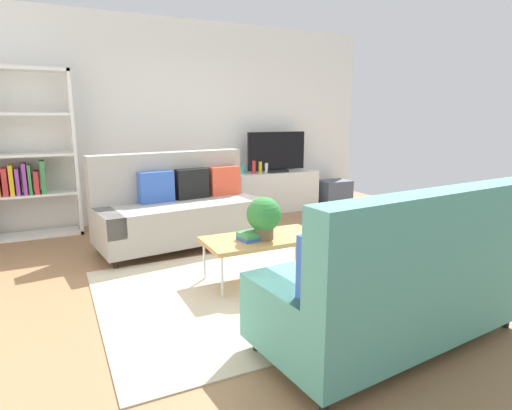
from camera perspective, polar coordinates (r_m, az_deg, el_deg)
The scene contains 17 objects.
ground_plane at distance 4.19m, azimuth 0.51°, elevation -9.39°, with size 7.68×7.68×0.00m, color #936B47.
wall_far at distance 6.53m, azimuth -10.68°, elevation 11.10°, with size 6.40×0.12×2.90m, color white.
area_rug at distance 3.89m, azimuth 1.59°, elevation -11.07°, with size 2.90×2.20×0.01m, color beige.
couch_beige at distance 5.08m, azimuth -10.38°, elevation -0.44°, with size 1.99×1.07×1.10m.
couch_green at distance 3.00m, azimuth 18.74°, elevation -9.94°, with size 1.97×1.02×1.10m.
coffee_table at distance 3.94m, azimuth 0.92°, elevation -4.74°, with size 1.10×0.56×0.42m.
tv_console at distance 6.89m, azimuth 2.65°, elevation 1.87°, with size 1.40×0.44×0.64m, color silver.
tv at distance 6.79m, azimuth 2.79°, elevation 7.10°, with size 1.00×0.20×0.64m.
bookshelf at distance 6.01m, azimuth -28.66°, elevation 5.23°, with size 1.10×0.36×2.10m.
storage_trunk at distance 7.41m, azimuth 10.52°, elevation 1.61°, with size 0.52×0.40×0.44m, color #4C5666.
potted_plant at distance 3.82m, azimuth 1.08°, elevation -1.50°, with size 0.32×0.32×0.39m.
table_book_0 at distance 3.85m, azimuth -0.50°, elevation -4.46°, with size 0.24×0.18×0.03m, color #3359B2.
table_book_1 at distance 3.84m, azimuth -0.50°, elevation -3.93°, with size 0.24×0.18×0.04m, color #3F8C4C.
vase_0 at distance 6.62m, azimuth -1.95°, elevation 4.82°, with size 0.11×0.11×0.13m, color #33B29E.
bottle_0 at distance 6.60m, azimuth -0.32°, elevation 5.15°, with size 0.06×0.06×0.20m, color red.
bottle_1 at distance 6.66m, azimuth 0.56°, elevation 5.12°, with size 0.06×0.06×0.19m, color gold.
bottle_2 at distance 6.71m, azimuth 1.40°, elevation 5.05°, with size 0.06×0.06×0.16m, color silver.
Camera 1 is at (-1.74, -3.49, 1.53)m, focal length 29.55 mm.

